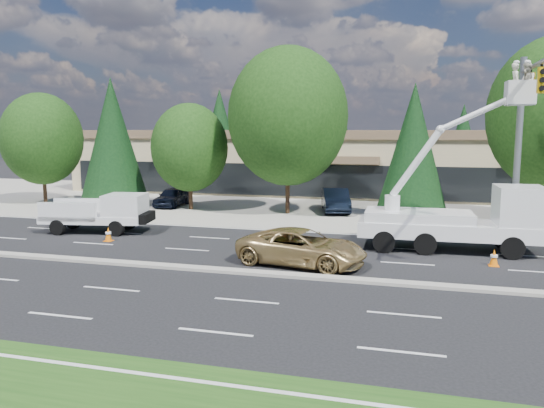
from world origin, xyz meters
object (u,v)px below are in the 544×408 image
(bucket_truck, at_px, (467,212))
(minivan, at_px, (302,247))
(signal_mast, at_px, (530,118))
(utility_pickup, at_px, (102,217))

(bucket_truck, bearing_deg, minivan, -149.08)
(minivan, bearing_deg, bucket_truck, -47.50)
(signal_mast, height_order, bucket_truck, signal_mast)
(bucket_truck, height_order, minivan, bucket_truck)
(bucket_truck, bearing_deg, signal_mast, 16.33)
(utility_pickup, relative_size, minivan, 1.08)
(utility_pickup, distance_m, minivan, 12.60)
(minivan, bearing_deg, utility_pickup, 81.43)
(bucket_truck, bearing_deg, utility_pickup, 179.33)
(utility_pickup, height_order, bucket_truck, bucket_truck)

